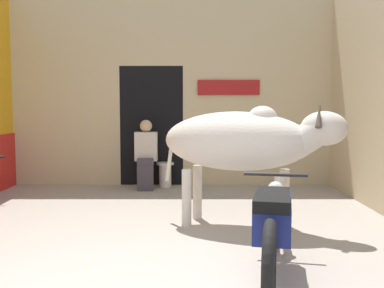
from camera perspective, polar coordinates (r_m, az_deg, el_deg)
name	(u,v)px	position (r m, az deg, el deg)	size (l,w,h in m)	color
wall_back_with_doorway	(167,103)	(7.96, -3.21, 5.19)	(5.46, 0.93, 3.22)	#C6B289
cow	(245,142)	(5.03, 6.76, 0.30)	(2.08, 1.21, 1.39)	beige
motorcycle_near	(274,223)	(3.71, 10.40, -9.78)	(0.66, 2.03, 0.75)	black
shopkeeper_seated	(147,153)	(7.37, -5.72, -1.13)	(0.36, 0.33, 1.14)	#3D3842
plastic_stool	(166,174)	(7.58, -3.27, -3.82)	(0.29, 0.29, 0.42)	beige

